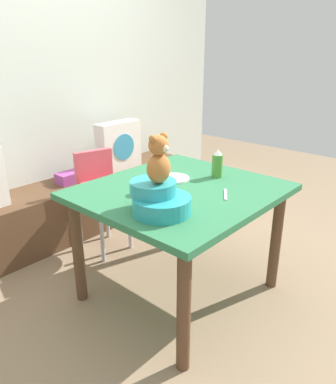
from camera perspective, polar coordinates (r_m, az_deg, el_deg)
The scene contains 13 objects.
ground_plane at distance 2.61m, azimuth 1.69°, elevation -14.79°, with size 8.00×8.00×0.00m, color #8C7256.
back_wall at distance 3.32m, azimuth -19.58°, elevation 15.97°, with size 4.40×0.10×2.60m, color silver.
window_bench at distance 3.35m, azimuth -15.07°, elevation -2.53°, with size 2.60×0.44×0.46m, color brown.
pillow_floral_right at distance 3.53m, azimuth -7.48°, elevation 6.97°, with size 0.44×0.15×0.44m.
book_stack at distance 3.28m, azimuth -14.78°, elevation 2.13°, with size 0.20×0.14×0.09m, color #994290.
dining_table at distance 2.30m, azimuth 1.86°, elevation -1.85°, with size 1.13×1.03×0.74m.
highchair at distance 2.93m, azimuth -10.05°, elevation 0.62°, with size 0.40×0.51×0.79m.
infant_seat_teal at distance 1.91m, azimuth -1.38°, elevation -1.11°, with size 0.30×0.33×0.16m.
teddy_bear at distance 1.84m, azimuth -1.43°, elevation 4.84°, with size 0.13×0.12×0.25m.
ketchup_bottle at distance 2.45m, azimuth 7.49°, elevation 4.23°, with size 0.07×0.07×0.18m.
coffee_mug at distance 2.18m, azimuth -2.82°, elevation 1.13°, with size 0.12×0.08×0.09m.
dinner_plate_near at distance 2.41m, azimuth 0.89°, elevation 2.10°, with size 0.20×0.20×0.01m, color white.
table_fork at distance 2.18m, azimuth 8.71°, elevation -0.36°, with size 0.02×0.17×0.01m, color silver.
Camera 1 is at (-1.63, -1.35, 1.54)m, focal length 35.14 mm.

